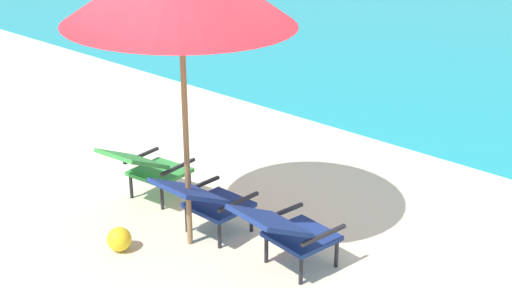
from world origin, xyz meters
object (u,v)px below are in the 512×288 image
Objects in this scene: lounge_chair_center at (205,199)px; beach_ball at (119,239)px; lounge_chair_right at (287,229)px; lounge_chair_left at (147,166)px.

beach_ball is (-0.40, -0.68, -0.29)m from lounge_chair_center.
lounge_chair_center and lounge_chair_right have the same top height.
lounge_chair_left is 1.07× the size of lounge_chair_center.
lounge_chair_right is 4.19× the size of beach_ball.
lounge_chair_left is at bearing 125.88° from beach_ball.
lounge_chair_left is 1.89m from lounge_chair_right.
lounge_chair_left and lounge_chair_center have the same top height.
lounge_chair_right is 1.55m from beach_ball.
lounge_chair_center is 0.92m from lounge_chair_right.
lounge_chair_center is (0.98, -0.11, 0.00)m from lounge_chair_left.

